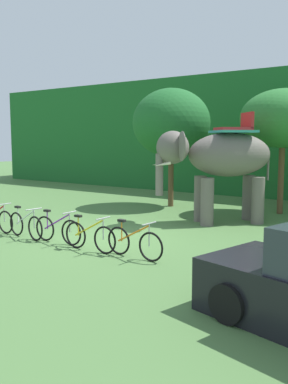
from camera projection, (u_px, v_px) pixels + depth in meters
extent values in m
plane|color=#4C753D|center=(103.00, 237.00, 12.40)|extent=(80.00, 80.00, 0.00)
cube|color=#1E6028|center=(265.00, 135.00, 23.30)|extent=(36.00, 6.00, 6.25)
cylinder|color=brown|center=(171.00, 180.00, 18.15)|extent=(0.23, 0.23, 2.27)
ellipsoid|color=#1E6028|center=(171.00, 123.00, 17.85)|extent=(3.30, 3.30, 2.89)
cylinder|color=brown|center=(281.00, 180.00, 16.28)|extent=(0.23, 0.23, 2.66)
ellipsoid|color=#28702D|center=(283.00, 118.00, 16.00)|extent=(3.26, 3.26, 2.23)
ellipsoid|color=#665E56|center=(230.00, 155.00, 14.40)|extent=(3.05, 3.03, 1.50)
cylinder|color=#665E56|center=(207.00, 202.00, 14.06)|extent=(0.44, 0.44, 1.60)
cylinder|color=#665E56|center=(200.00, 199.00, 14.81)|extent=(0.44, 0.44, 1.60)
cylinder|color=#665E56|center=(258.00, 200.00, 14.36)|extent=(0.44, 0.44, 1.60)
cylinder|color=#665E56|center=(248.00, 197.00, 15.12)|extent=(0.44, 0.44, 1.60)
ellipsoid|color=#665E56|center=(173.00, 147.00, 14.03)|extent=(1.49, 1.48, 1.10)
ellipsoid|color=#665E56|center=(182.00, 146.00, 13.44)|extent=(0.70, 0.71, 0.96)
ellipsoid|color=#665E56|center=(173.00, 146.00, 14.66)|extent=(0.70, 0.71, 0.96)
cylinder|color=#665E56|center=(159.00, 175.00, 14.06)|extent=(0.26, 0.26, 1.40)
cone|color=beige|center=(162.00, 164.00, 13.81)|extent=(0.48, 0.48, 0.21)
cone|color=beige|center=(160.00, 164.00, 14.24)|extent=(0.48, 0.48, 0.21)
cube|color=teal|center=(233.00, 132.00, 14.32)|extent=(1.86, 1.86, 0.08)
cube|color=#B22323|center=(233.00, 129.00, 14.31)|extent=(1.41, 1.41, 0.10)
cube|color=#B22323|center=(247.00, 121.00, 14.36)|extent=(0.70, 0.71, 0.56)
cylinder|color=#665E56|center=(268.00, 167.00, 14.70)|extent=(0.08, 0.08, 0.90)
torus|color=black|center=(6.00, 222.00, 12.87)|extent=(0.71, 0.07, 0.71)
cylinder|color=#9E9EA3|center=(4.00, 213.00, 12.86)|extent=(0.03, 0.03, 0.55)
cylinder|color=#9E9EA3|center=(4.00, 204.00, 12.83)|extent=(0.04, 0.52, 0.03)
torus|color=black|center=(17.00, 224.00, 12.61)|extent=(0.71, 0.15, 0.71)
torus|color=black|center=(35.00, 228.00, 11.94)|extent=(0.71, 0.15, 0.71)
cylinder|color=silver|center=(25.00, 218.00, 12.26)|extent=(0.97, 0.18, 0.54)
cylinder|color=silver|center=(18.00, 216.00, 12.51)|extent=(0.03, 0.03, 0.52)
cube|color=black|center=(18.00, 207.00, 12.48)|extent=(0.21, 0.13, 0.06)
cylinder|color=#9E9EA3|center=(34.00, 219.00, 11.94)|extent=(0.03, 0.03, 0.55)
cylinder|color=#9E9EA3|center=(34.00, 209.00, 11.91)|extent=(0.10, 0.52, 0.03)
torus|color=black|center=(45.00, 228.00, 11.95)|extent=(0.71, 0.07, 0.71)
torus|color=black|center=(71.00, 233.00, 11.40)|extent=(0.71, 0.07, 0.71)
cylinder|color=purple|center=(57.00, 222.00, 11.66)|extent=(0.97, 0.07, 0.54)
cylinder|color=purple|center=(47.00, 220.00, 11.86)|extent=(0.03, 0.03, 0.52)
cube|color=black|center=(47.00, 211.00, 11.83)|extent=(0.20, 0.10, 0.06)
cylinder|color=#9E9EA3|center=(70.00, 222.00, 11.39)|extent=(0.03, 0.03, 0.55)
cylinder|color=#9E9EA3|center=(69.00, 212.00, 11.36)|extent=(0.05, 0.52, 0.03)
torus|color=black|center=(76.00, 235.00, 11.12)|extent=(0.71, 0.05, 0.71)
torus|color=black|center=(105.00, 240.00, 10.55)|extent=(0.71, 0.05, 0.71)
cylinder|color=yellow|center=(89.00, 228.00, 10.82)|extent=(0.97, 0.05, 0.54)
cylinder|color=yellow|center=(78.00, 226.00, 11.03)|extent=(0.03, 0.03, 0.52)
cube|color=black|center=(78.00, 216.00, 11.00)|extent=(0.20, 0.10, 0.06)
cylinder|color=#9E9EA3|center=(103.00, 229.00, 10.55)|extent=(0.03, 0.03, 0.55)
cylinder|color=#9E9EA3|center=(103.00, 218.00, 10.51)|extent=(0.03, 0.52, 0.03)
torus|color=black|center=(119.00, 241.00, 10.49)|extent=(0.71, 0.09, 0.71)
torus|color=black|center=(151.00, 247.00, 9.88)|extent=(0.71, 0.09, 0.71)
cylinder|color=orange|center=(133.00, 233.00, 10.17)|extent=(0.97, 0.10, 0.54)
cylinder|color=orange|center=(122.00, 231.00, 10.40)|extent=(0.03, 0.03, 0.52)
cube|color=black|center=(122.00, 221.00, 10.37)|extent=(0.21, 0.11, 0.06)
cylinder|color=#9E9EA3|center=(149.00, 235.00, 9.88)|extent=(0.03, 0.03, 0.55)
cylinder|color=#9E9EA3|center=(149.00, 224.00, 9.85)|extent=(0.06, 0.52, 0.03)
cylinder|color=black|center=(228.00, 304.00, 6.54)|extent=(0.66, 0.33, 0.64)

